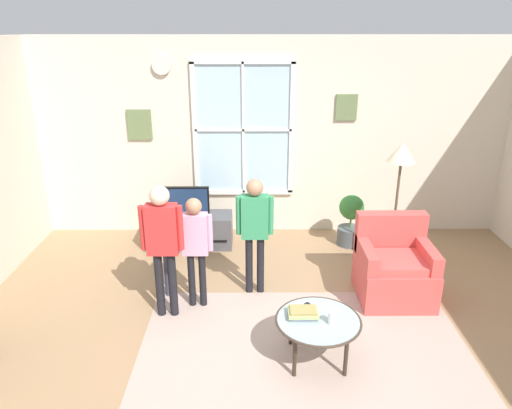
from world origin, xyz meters
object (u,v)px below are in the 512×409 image
Objects in this scene: cup at (332,318)px; floor_lamp at (401,165)px; coffee_table at (318,322)px; person_pink_shirt at (195,240)px; person_green_shirt at (255,223)px; television at (187,200)px; armchair at (394,269)px; person_red_shirt at (163,237)px; book_stack at (303,313)px; remote_near_books at (311,307)px; tv_stand at (189,230)px; person_black_shirt at (160,237)px; potted_plant_by_window at (351,220)px.

floor_lamp is (0.99, 1.73, 0.83)m from cup.
coffee_table is 0.62× the size of person_pink_shirt.
person_pink_shirt is at bearing -160.42° from floor_lamp.
floor_lamp is (1.64, 0.53, 0.48)m from person_green_shirt.
television is 2.71m from armchair.
coffee_table is 0.57× the size of person_green_shirt.
person_red_shirt is 0.89× the size of floor_lamp.
person_green_shirt is at bearing 110.75° from book_stack.
tv_stand is at bearing 122.51° from remote_near_books.
cup reaches higher than book_stack.
armchair is 2.15m from person_pink_shirt.
person_red_shirt is 2.75m from floor_lamp.
floor_lamp is at bearing 52.71° from remote_near_books.
armchair is at bearing -0.45° from person_black_shirt.
person_red_shirt is at bearing 159.20° from remote_near_books.
person_pink_shirt is at bearing 147.42° from remote_near_books.
coffee_table is 6.82× the size of cup.
floor_lamp is (2.24, 0.80, 0.55)m from person_pink_shirt.
floor_lamp reaches higher than coffee_table.
cup is at bearing -34.43° from person_black_shirt.
tv_stand is at bearing 119.48° from book_stack.
television is (0.00, -0.00, 0.42)m from tv_stand.
television is at bearing 100.69° from person_pink_shirt.
book_stack is 0.38× the size of potted_plant_by_window.
potted_plant_by_window is (1.28, 1.20, -0.47)m from person_green_shirt.
remote_near_books is 1.16m from person_green_shirt.
person_red_shirt is (-1.31, 0.65, 0.42)m from book_stack.
coffee_table is (1.42, -2.33, 0.17)m from tv_stand.
floor_lamp is (0.15, 0.62, 0.98)m from armchair.
potted_plant_by_window is at bearing 38.01° from person_pink_shirt.
cup is 0.08× the size of person_red_shirt.
person_black_shirt is at bearing -150.80° from potted_plant_by_window.
person_red_shirt is at bearing -90.55° from television.
coffee_table is 0.15m from book_stack.
coffee_table is 0.54× the size of person_red_shirt.
person_green_shirt reaches higher than book_stack.
person_black_shirt is (-0.12, -1.25, 0.06)m from television.
floor_lamp reaches higher than tv_stand.
person_red_shirt is at bearing -73.81° from person_black_shirt.
person_pink_shirt is (-1.02, 0.83, 0.30)m from book_stack.
armchair is 1.48m from book_stack.
television is 2.84m from cup.
cup is at bearing -56.64° from remote_near_books.
coffee_table is at bearing -37.58° from person_pink_shirt.
armchair is 7.91× the size of cup.
tv_stand is at bearing 126.42° from person_green_shirt.
person_pink_shirt is (-1.14, 0.88, 0.37)m from coffee_table.
television is 2.56m from remote_near_books.
coffee_table is at bearing -76.16° from remote_near_books.
television reaches higher than remote_near_books.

